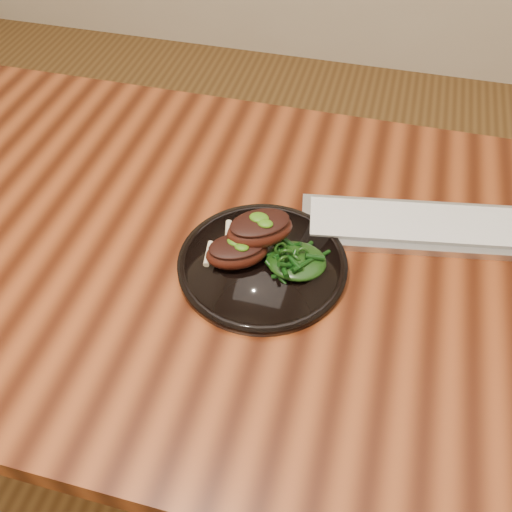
{
  "coord_description": "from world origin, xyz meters",
  "views": [
    {
      "loc": [
        0.16,
        -0.58,
        1.39
      ],
      "look_at": [
        0.02,
        -0.04,
        0.78
      ],
      "focal_mm": 40.0,
      "sensor_mm": 36.0,
      "label": 1
    }
  ],
  "objects_px": {
    "plate": "(262,264)",
    "lamb_chop_front": "(237,251)",
    "greens_heap": "(296,258)",
    "keyboard": "(421,226)",
    "desk": "(250,283)"
  },
  "relations": [
    {
      "from": "keyboard",
      "to": "greens_heap",
      "type": "bearing_deg",
      "value": -141.68
    },
    {
      "from": "desk",
      "to": "plate",
      "type": "xyz_separation_m",
      "value": [
        0.03,
        -0.03,
        0.09
      ]
    },
    {
      "from": "greens_heap",
      "to": "plate",
      "type": "bearing_deg",
      "value": -174.81
    },
    {
      "from": "keyboard",
      "to": "lamb_chop_front",
      "type": "bearing_deg",
      "value": -149.87
    },
    {
      "from": "lamb_chop_front",
      "to": "greens_heap",
      "type": "height_order",
      "value": "lamb_chop_front"
    },
    {
      "from": "plate",
      "to": "lamb_chop_front",
      "type": "xyz_separation_m",
      "value": [
        -0.04,
        -0.01,
        0.03
      ]
    },
    {
      "from": "lamb_chop_front",
      "to": "keyboard",
      "type": "bearing_deg",
      "value": 30.13
    },
    {
      "from": "plate",
      "to": "keyboard",
      "type": "xyz_separation_m",
      "value": [
        0.22,
        0.14,
        0.0
      ]
    },
    {
      "from": "greens_heap",
      "to": "keyboard",
      "type": "height_order",
      "value": "greens_heap"
    },
    {
      "from": "greens_heap",
      "to": "keyboard",
      "type": "distance_m",
      "value": 0.22
    },
    {
      "from": "desk",
      "to": "plate",
      "type": "relative_size",
      "value": 6.34
    },
    {
      "from": "lamb_chop_front",
      "to": "keyboard",
      "type": "xyz_separation_m",
      "value": [
        0.26,
        0.15,
        -0.03
      ]
    },
    {
      "from": "plate",
      "to": "lamb_chop_front",
      "type": "relative_size",
      "value": 2.31
    },
    {
      "from": "desk",
      "to": "plate",
      "type": "bearing_deg",
      "value": -48.69
    },
    {
      "from": "plate",
      "to": "greens_heap",
      "type": "xyz_separation_m",
      "value": [
        0.05,
        0.0,
        0.02
      ]
    }
  ]
}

